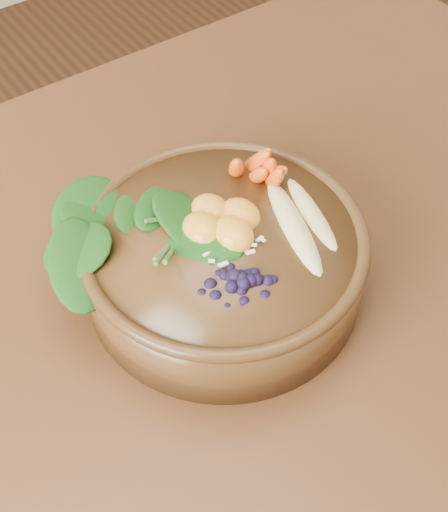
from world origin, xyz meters
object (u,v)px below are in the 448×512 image
(dining_table, at_px, (117,387))
(kale_heap, at_px, (167,188))
(mandarin_cluster, at_px, (222,213))
(blueberry_pile, at_px, (243,268))
(carrot_cluster, at_px, (255,148))
(stoneware_bowl, at_px, (224,262))
(banana_halves, at_px, (304,210))

(dining_table, distance_m, kale_heap, 0.24)
(mandarin_cluster, height_order, blueberry_pile, blueberry_pile)
(kale_heap, relative_size, carrot_cluster, 2.38)
(dining_table, xyz_separation_m, mandarin_cluster, (0.16, 0.01, 0.19))
(stoneware_bowl, distance_m, carrot_cluster, 0.13)
(dining_table, relative_size, blueberry_pile, 11.36)
(dining_table, relative_size, banana_halves, 9.84)
(carrot_cluster, distance_m, blueberry_pile, 0.16)
(stoneware_bowl, bearing_deg, dining_table, 176.69)
(dining_table, height_order, mandarin_cluster, mandarin_cluster)
(banana_halves, bearing_deg, mandarin_cluster, 170.25)
(carrot_cluster, xyz_separation_m, blueberry_pile, (-0.10, -0.12, -0.02))
(blueberry_pile, bearing_deg, banana_halves, 17.24)
(dining_table, xyz_separation_m, carrot_cluster, (0.23, 0.05, 0.22))
(kale_heap, height_order, carrot_cluster, carrot_cluster)
(banana_halves, xyz_separation_m, mandarin_cluster, (-0.07, 0.04, 0.00))
(stoneware_bowl, relative_size, mandarin_cluster, 3.15)
(dining_table, xyz_separation_m, stoneware_bowl, (0.15, -0.01, 0.13))
(kale_heap, height_order, blueberry_pile, kale_heap)
(blueberry_pile, bearing_deg, dining_table, 151.68)
(kale_heap, distance_m, blueberry_pile, 0.14)
(stoneware_bowl, xyz_separation_m, blueberry_pile, (-0.02, -0.06, 0.06))
(dining_table, distance_m, stoneware_bowl, 0.20)
(stoneware_bowl, distance_m, mandarin_cluster, 0.06)
(dining_table, relative_size, kale_heap, 8.01)
(kale_heap, xyz_separation_m, mandarin_cluster, (0.03, -0.06, -0.01))
(mandarin_cluster, bearing_deg, dining_table, -176.92)
(dining_table, relative_size, mandarin_cluster, 16.55)
(kale_heap, height_order, mandarin_cluster, kale_heap)
(banana_halves, xyz_separation_m, blueberry_pile, (-0.10, -0.03, 0.01))
(banana_halves, height_order, mandarin_cluster, mandarin_cluster)
(stoneware_bowl, xyz_separation_m, mandarin_cluster, (0.01, 0.02, 0.06))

